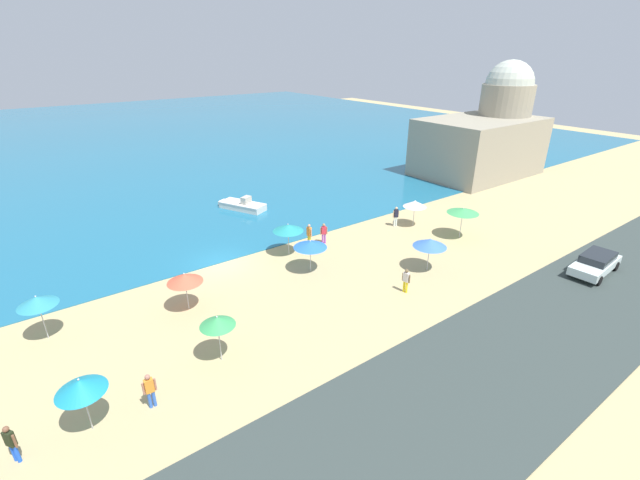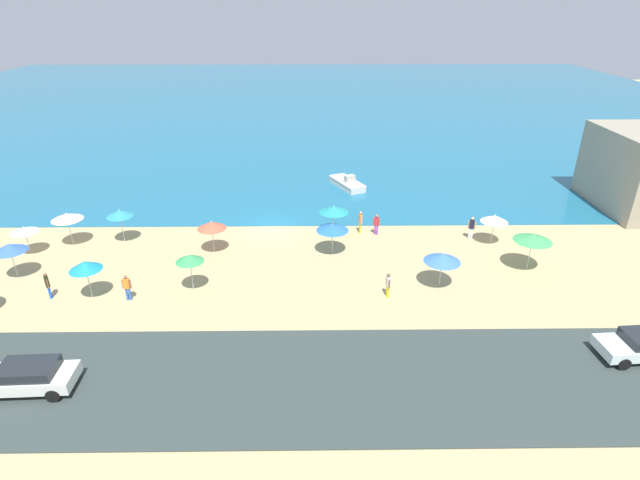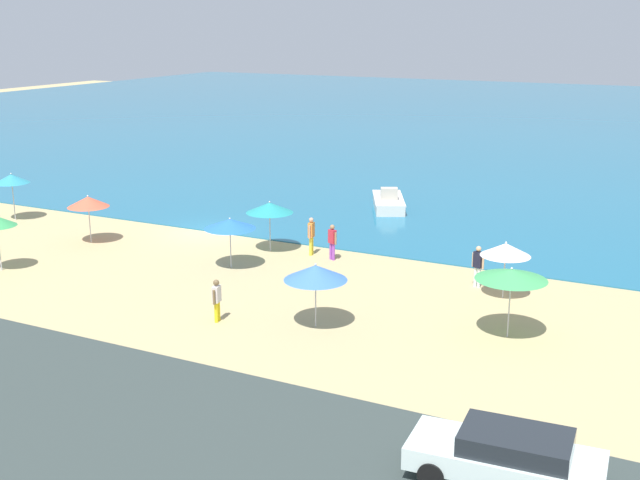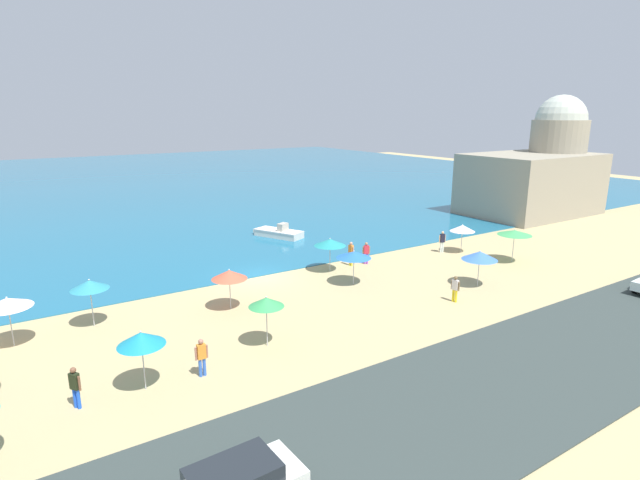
# 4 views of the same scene
# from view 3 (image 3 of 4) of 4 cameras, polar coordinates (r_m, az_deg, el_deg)

# --- Properties ---
(ground_plane) EXTENTS (160.00, 160.00, 0.00)m
(ground_plane) POSITION_cam_3_polar(r_m,az_deg,el_deg) (42.12, -7.99, 0.59)
(ground_plane) COLOR tan
(sea) EXTENTS (150.00, 110.00, 0.05)m
(sea) POSITION_cam_3_polar(r_m,az_deg,el_deg) (92.01, 12.03, 8.44)
(sea) COLOR #1D6587
(sea) RESTS_ON ground_plane
(beach_umbrella_1) EXTENTS (2.02, 2.02, 2.40)m
(beach_umbrella_1) POSITION_cam_3_polar(r_m,az_deg,el_deg) (40.77, -16.17, 2.63)
(beach_umbrella_1) COLOR #B2B2B7
(beach_umbrella_1) RESTS_ON ground_plane
(beach_umbrella_3) EXTENTS (1.97, 1.97, 2.33)m
(beach_umbrella_3) POSITION_cam_3_polar(r_m,az_deg,el_deg) (32.08, 13.07, -0.67)
(beach_umbrella_3) COLOR #B2B2B7
(beach_umbrella_3) RESTS_ON ground_plane
(beach_umbrella_4) EXTENTS (2.24, 2.24, 2.44)m
(beach_umbrella_4) POSITION_cam_3_polar(r_m,az_deg,el_deg) (37.77, -3.60, 2.31)
(beach_umbrella_4) COLOR #B2B2B7
(beach_umbrella_4) RESTS_ON ground_plane
(beach_umbrella_7) EXTENTS (1.92, 1.92, 2.62)m
(beach_umbrella_7) POSITION_cam_3_polar(r_m,az_deg,el_deg) (46.81, -21.10, 4.09)
(beach_umbrella_7) COLOR #B2B2B7
(beach_umbrella_7) RESTS_ON ground_plane
(beach_umbrella_9) EXTENTS (2.27, 2.27, 2.38)m
(beach_umbrella_9) POSITION_cam_3_polar(r_m,az_deg,el_deg) (28.31, -0.32, -2.33)
(beach_umbrella_9) COLOR #B2B2B7
(beach_umbrella_9) RESTS_ON ground_plane
(beach_umbrella_10) EXTENTS (2.48, 2.48, 2.54)m
(beach_umbrella_10) POSITION_cam_3_polar(r_m,az_deg,el_deg) (28.08, 13.45, -2.40)
(beach_umbrella_10) COLOR #B2B2B7
(beach_umbrella_10) RESTS_ON ground_plane
(beach_umbrella_11) EXTENTS (2.26, 2.26, 2.29)m
(beach_umbrella_11) POSITION_cam_3_polar(r_m,az_deg,el_deg) (35.36, -6.43, 1.14)
(beach_umbrella_11) COLOR #B2B2B7
(beach_umbrella_11) RESTS_ON ground_plane
(bather_0) EXTENTS (0.28, 0.56, 1.61)m
(bather_0) POSITION_cam_3_polar(r_m,az_deg,el_deg) (29.39, -7.35, -4.13)
(bather_0) COLOR yellow
(bather_0) RESTS_ON ground_plane
(bather_1) EXTENTS (0.55, 0.32, 1.76)m
(bather_1) POSITION_cam_3_polar(r_m,az_deg,el_deg) (33.45, 11.16, -1.70)
(bather_1) COLOR silver
(bather_1) RESTS_ON ground_plane
(bather_2) EXTENTS (0.26, 0.57, 1.80)m
(bather_2) POSITION_cam_3_polar(r_m,az_deg,el_deg) (37.32, -0.62, 0.43)
(bather_2) COLOR yellow
(bather_2) RESTS_ON ground_plane
(bather_4) EXTENTS (0.52, 0.35, 1.66)m
(bather_4) POSITION_cam_3_polar(r_m,az_deg,el_deg) (36.60, 0.88, -0.01)
(bather_4) COLOR purple
(bather_4) RESTS_ON ground_plane
(parked_car_3) EXTENTS (4.64, 2.17, 1.36)m
(parked_car_3) POSITION_cam_3_polar(r_m,az_deg,el_deg) (19.95, 13.22, -14.70)
(parked_car_3) COLOR silver
(parked_car_3) RESTS_ON coastal_road
(skiff_nearshore) EXTENTS (3.43, 4.90, 1.29)m
(skiff_nearshore) POSITION_cam_3_polar(r_m,az_deg,el_deg) (46.87, 4.89, 2.72)
(skiff_nearshore) COLOR silver
(skiff_nearshore) RESTS_ON sea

